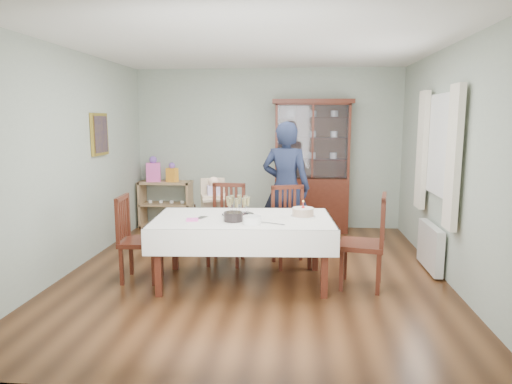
# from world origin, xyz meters

# --- Properties ---
(floor) EXTENTS (5.00, 5.00, 0.00)m
(floor) POSITION_xyz_m (0.00, 0.00, 0.00)
(floor) COLOR #593319
(floor) RESTS_ON ground
(room_shell) EXTENTS (5.00, 5.00, 5.00)m
(room_shell) POSITION_xyz_m (0.00, 0.53, 1.70)
(room_shell) COLOR #9EAA99
(room_shell) RESTS_ON floor
(dining_table) EXTENTS (2.07, 1.28, 0.76)m
(dining_table) POSITION_xyz_m (-0.09, -0.33, 0.38)
(dining_table) COLOR #4B1E12
(dining_table) RESTS_ON floor
(china_cabinet) EXTENTS (1.30, 0.48, 2.18)m
(china_cabinet) POSITION_xyz_m (0.75, 2.26, 1.12)
(china_cabinet) COLOR #4B1E12
(china_cabinet) RESTS_ON floor
(sideboard) EXTENTS (0.90, 0.38, 0.80)m
(sideboard) POSITION_xyz_m (-1.75, 2.28, 0.40)
(sideboard) COLOR tan
(sideboard) RESTS_ON floor
(picture_frame) EXTENTS (0.04, 0.48, 0.58)m
(picture_frame) POSITION_xyz_m (-2.22, 0.80, 1.65)
(picture_frame) COLOR gold
(picture_frame) RESTS_ON room_shell
(window) EXTENTS (0.04, 1.02, 1.22)m
(window) POSITION_xyz_m (2.22, 0.30, 1.55)
(window) COLOR white
(window) RESTS_ON room_shell
(curtain_left) EXTENTS (0.07, 0.30, 1.55)m
(curtain_left) POSITION_xyz_m (2.16, -0.32, 1.45)
(curtain_left) COLOR silver
(curtain_left) RESTS_ON room_shell
(curtain_right) EXTENTS (0.07, 0.30, 1.55)m
(curtain_right) POSITION_xyz_m (2.16, 0.92, 1.45)
(curtain_right) COLOR silver
(curtain_right) RESTS_ON room_shell
(radiator) EXTENTS (0.10, 0.80, 0.55)m
(radiator) POSITION_xyz_m (2.16, 0.30, 0.30)
(radiator) COLOR white
(radiator) RESTS_ON floor
(chair_far_left) EXTENTS (0.49, 0.49, 1.02)m
(chair_far_left) POSITION_xyz_m (-0.40, 0.39, 0.30)
(chair_far_left) COLOR #4B1E12
(chair_far_left) RESTS_ON floor
(chair_far_right) EXTENTS (0.56, 0.56, 1.01)m
(chair_far_right) POSITION_xyz_m (0.44, 0.36, 0.30)
(chair_far_right) COLOR #4B1E12
(chair_far_right) RESTS_ON floor
(chair_end_left) EXTENTS (0.47, 0.47, 0.99)m
(chair_end_left) POSITION_xyz_m (-1.30, -0.35, 0.30)
(chair_end_left) COLOR #4B1E12
(chair_end_left) RESTS_ON floor
(chair_end_right) EXTENTS (0.56, 0.56, 1.05)m
(chair_end_right) POSITION_xyz_m (1.25, -0.36, 0.31)
(chair_end_right) COLOR #4B1E12
(chair_end_right) RESTS_ON floor
(woman) EXTENTS (0.74, 0.56, 1.83)m
(woman) POSITION_xyz_m (0.36, 0.94, 0.92)
(woman) COLOR #151B30
(woman) RESTS_ON floor
(high_chair) EXTENTS (0.59, 0.59, 1.05)m
(high_chair) POSITION_xyz_m (-0.67, 1.00, 0.41)
(high_chair) COLOR black
(high_chair) RESTS_ON floor
(champagne_tray) EXTENTS (0.37, 0.37, 0.23)m
(champagne_tray) POSITION_xyz_m (-0.16, -0.24, 0.83)
(champagne_tray) COLOR silver
(champagne_tray) RESTS_ON dining_table
(birthday_cake) EXTENTS (0.28, 0.28, 0.19)m
(birthday_cake) POSITION_xyz_m (0.58, -0.24, 0.81)
(birthday_cake) COLOR white
(birthday_cake) RESTS_ON dining_table
(plate_stack_dark) EXTENTS (0.26, 0.26, 0.10)m
(plate_stack_dark) POSITION_xyz_m (-0.18, -0.51, 0.81)
(plate_stack_dark) COLOR black
(plate_stack_dark) RESTS_ON dining_table
(plate_stack_white) EXTENTS (0.21, 0.21, 0.08)m
(plate_stack_white) POSITION_xyz_m (0.04, -0.63, 0.80)
(plate_stack_white) COLOR white
(plate_stack_white) RESTS_ON dining_table
(napkin_stack) EXTENTS (0.15, 0.15, 0.02)m
(napkin_stack) POSITION_xyz_m (-0.63, -0.52, 0.77)
(napkin_stack) COLOR #FA5CC0
(napkin_stack) RESTS_ON dining_table
(cutlery) EXTENTS (0.15, 0.18, 0.01)m
(cutlery) POSITION_xyz_m (-0.59, -0.39, 0.77)
(cutlery) COLOR silver
(cutlery) RESTS_ON dining_table
(cake_knife) EXTENTS (0.26, 0.13, 0.01)m
(cake_knife) POSITION_xyz_m (0.26, -0.61, 0.77)
(cake_knife) COLOR silver
(cake_knife) RESTS_ON dining_table
(gift_bag_pink) EXTENTS (0.26, 0.20, 0.44)m
(gift_bag_pink) POSITION_xyz_m (-1.95, 2.26, 0.99)
(gift_bag_pink) COLOR #FA5CC0
(gift_bag_pink) RESTS_ON sideboard
(gift_bag_orange) EXTENTS (0.21, 0.18, 0.33)m
(gift_bag_orange) POSITION_xyz_m (-1.62, 2.26, 0.95)
(gift_bag_orange) COLOR #FFA228
(gift_bag_orange) RESTS_ON sideboard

